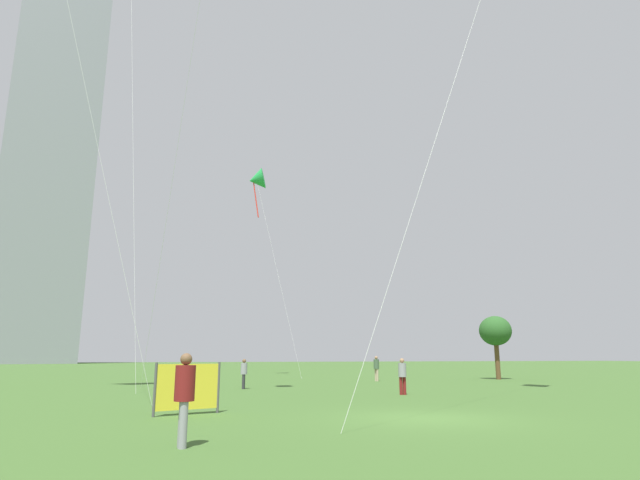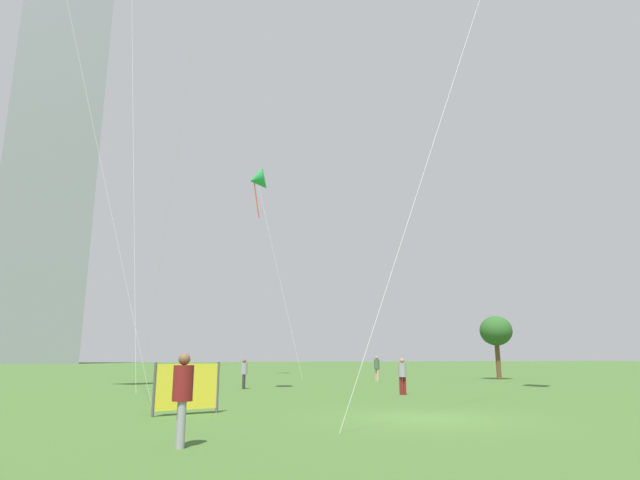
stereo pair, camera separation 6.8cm
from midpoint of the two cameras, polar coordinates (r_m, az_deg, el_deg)
The scene contains 9 objects.
ground at distance 16.02m, azimuth 11.47°, elevation -18.46°, with size 280.00×280.00×0.00m, color #3D6028.
person_standing_0 at distance 38.13m, azimuth 6.25°, elevation -13.51°, with size 0.38×0.38×1.71m.
person_standing_1 at distance 29.42m, azimuth -8.18°, elevation -13.96°, with size 0.35×0.35×1.57m.
person_standing_2 at distance 25.14m, azimuth 9.01°, elevation -14.14°, with size 0.36×0.36×1.63m.
person_standing_3 at distance 11.11m, azimuth -14.52°, elevation -15.72°, with size 0.40×0.40×1.79m.
kite_flying_5 at distance 49.84m, azimuth -6.81°, elevation 6.51°, with size 4.08×7.43×18.97m.
park_tree_0 at distance 42.87m, azimuth 18.61°, elevation -9.40°, with size 2.41×2.41×4.72m.
distant_highrise_0 at distance 148.01m, azimuth -27.30°, elevation 7.13°, with size 19.78×21.23×95.63m, color gray.
event_banner at distance 17.06m, azimuth -14.13°, elevation -15.21°, with size 1.97×0.74×1.55m.
Camera 2 is at (-7.06, -14.26, 1.74)m, focal length 29.46 mm.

